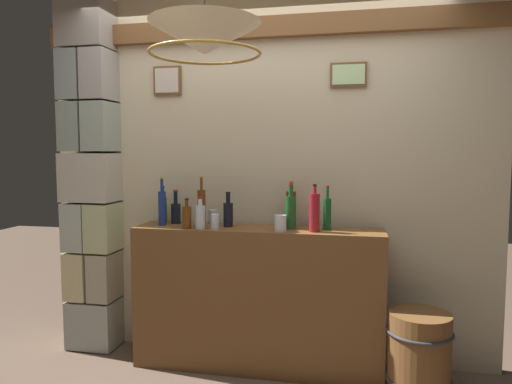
% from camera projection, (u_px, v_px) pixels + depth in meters
% --- Properties ---
extents(panelled_rear_partition, '(3.27, 0.15, 2.67)m').
position_uv_depth(panelled_rear_partition, '(265.00, 165.00, 3.41)').
color(panelled_rear_partition, beige).
rests_on(panelled_rear_partition, ground).
extents(stone_pillar, '(0.39, 0.32, 2.60)m').
position_uv_depth(stone_pillar, '(93.00, 177.00, 3.54)').
color(stone_pillar, '#A3A8A1').
rests_on(stone_pillar, ground).
extents(bar_shelf_unit, '(1.70, 0.36, 0.98)m').
position_uv_depth(bar_shelf_unit, '(257.00, 298.00, 3.23)').
color(bar_shelf_unit, brown).
rests_on(bar_shelf_unit, ground).
extents(liquor_bottle_bourbon, '(0.06, 0.06, 0.35)m').
position_uv_depth(liquor_bottle_bourbon, '(202.00, 207.00, 3.25)').
color(liquor_bottle_bourbon, brown).
rests_on(liquor_bottle_bourbon, bar_shelf_unit).
extents(liquor_bottle_brandy, '(0.06, 0.06, 0.27)m').
position_uv_depth(liquor_bottle_brandy, '(163.00, 209.00, 3.45)').
color(liquor_bottle_brandy, '#1A4E25').
rests_on(liquor_bottle_brandy, bar_shelf_unit).
extents(liquor_bottle_sherry, '(0.07, 0.07, 0.30)m').
position_uv_depth(liquor_bottle_sherry, '(291.00, 211.00, 3.15)').
color(liquor_bottle_sherry, '#1A5121').
rests_on(liquor_bottle_sherry, bar_shelf_unit).
extents(liquor_bottle_scotch, '(0.07, 0.07, 0.24)m').
position_uv_depth(liquor_bottle_scotch, '(228.00, 213.00, 3.24)').
color(liquor_bottle_scotch, black).
rests_on(liquor_bottle_scotch, bar_shelf_unit).
extents(liquor_bottle_rum, '(0.07, 0.07, 0.22)m').
position_uv_depth(liquor_bottle_rum, '(200.00, 216.00, 3.14)').
color(liquor_bottle_rum, silver).
rests_on(liquor_bottle_rum, bar_shelf_unit).
extents(liquor_bottle_rye, '(0.06, 0.06, 0.21)m').
position_uv_depth(liquor_bottle_rye, '(187.00, 217.00, 3.16)').
color(liquor_bottle_rye, brown).
rests_on(liquor_bottle_rye, bar_shelf_unit).
extents(liquor_bottle_gin, '(0.05, 0.05, 0.34)m').
position_uv_depth(liquor_bottle_gin, '(162.00, 207.00, 3.30)').
color(liquor_bottle_gin, navy).
rests_on(liquor_bottle_gin, bar_shelf_unit).
extents(liquor_bottle_tequila, '(0.07, 0.07, 0.31)m').
position_uv_depth(liquor_bottle_tequila, '(314.00, 212.00, 3.03)').
color(liquor_bottle_tequila, maroon).
rests_on(liquor_bottle_tequila, bar_shelf_unit).
extents(liquor_bottle_port, '(0.07, 0.07, 0.24)m').
position_uv_depth(liquor_bottle_port, '(176.00, 212.00, 3.39)').
color(liquor_bottle_port, black).
rests_on(liquor_bottle_port, bar_shelf_unit).
extents(liquor_bottle_whiskey, '(0.07, 0.07, 0.32)m').
position_uv_depth(liquor_bottle_whiskey, '(291.00, 208.00, 3.26)').
color(liquor_bottle_whiskey, brown).
rests_on(liquor_bottle_whiskey, bar_shelf_unit).
extents(liquor_bottle_vermouth, '(0.05, 0.05, 0.30)m').
position_uv_depth(liquor_bottle_vermouth, '(327.00, 213.00, 3.11)').
color(liquor_bottle_vermouth, '#185427').
rests_on(liquor_bottle_vermouth, bar_shelf_unit).
extents(glass_tumbler_rocks, '(0.06, 0.06, 0.10)m').
position_uv_depth(glass_tumbler_rocks, '(215.00, 221.00, 3.16)').
color(glass_tumbler_rocks, silver).
rests_on(glass_tumbler_rocks, bar_shelf_unit).
extents(glass_tumbler_highball, '(0.06, 0.06, 0.11)m').
position_uv_depth(glass_tumbler_highball, '(212.00, 217.00, 3.32)').
color(glass_tumbler_highball, silver).
rests_on(glass_tumbler_highball, bar_shelf_unit).
extents(glass_tumbler_shot, '(0.08, 0.08, 0.11)m').
position_uv_depth(glass_tumbler_shot, '(280.00, 223.00, 3.05)').
color(glass_tumbler_shot, silver).
rests_on(glass_tumbler_shot, bar_shelf_unit).
extents(pendant_lamp, '(0.61, 0.61, 0.52)m').
position_uv_depth(pendant_lamp, '(205.00, 40.00, 2.52)').
color(pendant_lamp, '#EFE5C6').
extents(wooden_barrel, '(0.40, 0.40, 0.53)m').
position_uv_depth(wooden_barrel, '(419.00, 355.00, 2.85)').
color(wooden_barrel, brown).
rests_on(wooden_barrel, ground).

